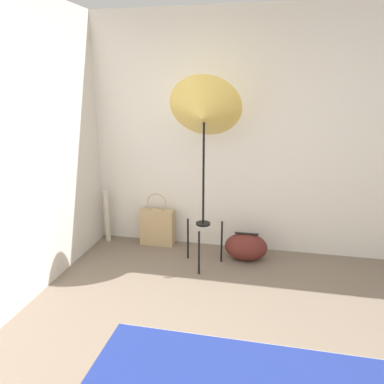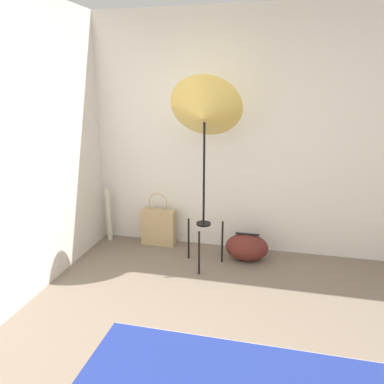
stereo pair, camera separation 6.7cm
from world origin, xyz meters
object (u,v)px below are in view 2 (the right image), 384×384
(photo_umbrella, at_px, (205,114))
(tote_bag, at_px, (159,226))
(paper_roll, at_px, (109,215))
(duffel_bag, at_px, (247,247))

(photo_umbrella, distance_m, tote_bag, 1.53)
(paper_roll, bearing_deg, tote_bag, 1.52)
(tote_bag, distance_m, paper_roll, 0.63)
(photo_umbrella, bearing_deg, paper_roll, 162.89)
(paper_roll, bearing_deg, photo_umbrella, -17.11)
(photo_umbrella, xyz_separation_m, duffel_bag, (0.43, 0.21, -1.41))
(duffel_bag, distance_m, paper_roll, 1.69)
(tote_bag, height_order, paper_roll, paper_roll)
(photo_umbrella, height_order, duffel_bag, photo_umbrella)
(photo_umbrella, distance_m, paper_roll, 1.80)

